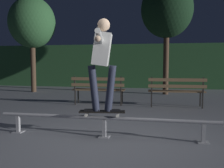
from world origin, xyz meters
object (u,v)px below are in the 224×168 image
at_px(tree_behind_benches, 167,10).
at_px(tree_far_left, 32,23).
at_px(skateboard, 102,112).
at_px(park_bench_left_center, 177,89).
at_px(skateboarder, 102,57).
at_px(park_bench_leftmost, 98,87).
at_px(grind_rail, 104,121).

distance_m(tree_behind_benches, tree_far_left, 5.75).
xyz_separation_m(skateboard, park_bench_left_center, (1.44, 3.20, 0.10)).
height_order(skateboarder, park_bench_leftmost, skateboarder).
bearing_deg(tree_behind_benches, park_bench_left_center, -85.51).
relative_size(park_bench_leftmost, tree_far_left, 0.39).
relative_size(grind_rail, park_bench_leftmost, 2.37).
relative_size(skateboarder, park_bench_leftmost, 0.97).
distance_m(skateboard, tree_behind_benches, 7.01).
height_order(skateboarder, tree_far_left, tree_far_left).
bearing_deg(tree_behind_benches, tree_far_left, -178.07).
relative_size(tree_behind_benches, tree_far_left, 1.10).
bearing_deg(grind_rail, park_bench_left_center, 66.34).
bearing_deg(skateboard, park_bench_left_center, 65.82).
bearing_deg(park_bench_leftmost, grind_rail, -74.28).
height_order(park_bench_left_center, tree_behind_benches, tree_behind_benches).
bearing_deg(skateboard, grind_rail, 0.00).
relative_size(skateboard, park_bench_leftmost, 0.50).
distance_m(grind_rail, park_bench_leftmost, 3.33).
distance_m(skateboard, park_bench_leftmost, 3.32).
height_order(grind_rail, park_bench_leftmost, park_bench_leftmost).
height_order(tree_behind_benches, tree_far_left, tree_behind_benches).
distance_m(skateboarder, tree_behind_benches, 6.67).
bearing_deg(skateboarder, grind_rail, -0.72).
height_order(park_bench_leftmost, tree_behind_benches, tree_behind_benches).
bearing_deg(park_bench_leftmost, tree_far_left, 142.05).
bearing_deg(tree_behind_benches, skateboarder, -100.80).
distance_m(park_bench_left_center, tree_far_left, 7.07).
xyz_separation_m(grind_rail, tree_behind_benches, (1.16, 6.25, 3.09)).
distance_m(grind_rail, park_bench_left_center, 3.50).
distance_m(park_bench_leftmost, park_bench_left_center, 2.30).
xyz_separation_m(park_bench_left_center, tree_behind_benches, (-0.24, 3.06, 2.84)).
xyz_separation_m(park_bench_leftmost, tree_behind_benches, (2.06, 3.06, 2.84)).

